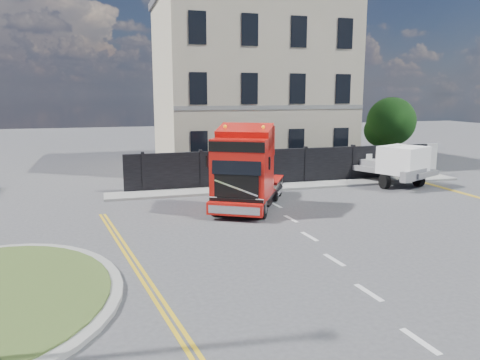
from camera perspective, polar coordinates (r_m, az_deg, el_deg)
name	(u,v)px	position (r m, az deg, el deg)	size (l,w,h in m)	color
ground	(226,241)	(16.27, -1.69, -7.39)	(120.00, 120.00, 0.00)	#424244
hoarding_fence	(298,166)	(26.48, 7.05, 1.70)	(18.80, 0.25, 2.00)	black
georgian_building	(249,83)	(33.02, 1.05, 11.79)	(12.30, 10.30, 12.80)	beige
tree	(389,124)	(32.75, 17.67, 6.55)	(3.20, 3.20, 4.80)	#382619
pavement_far	(295,186)	(25.61, 6.68, -0.72)	(20.00, 1.60, 0.12)	gray
truck	(246,173)	(20.19, 0.70, 0.86)	(4.92, 6.36, 3.62)	black
flatbed_pickup	(396,164)	(27.09, 18.44, 1.88)	(4.16, 5.92, 2.24)	slate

